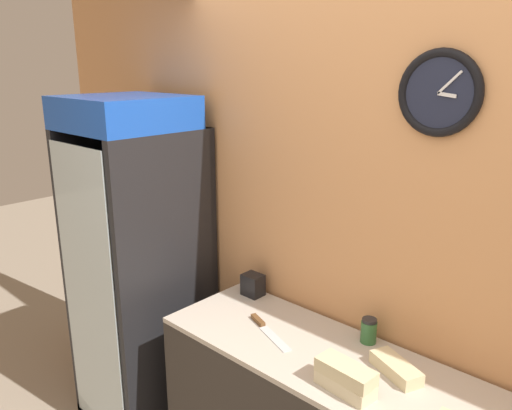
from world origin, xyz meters
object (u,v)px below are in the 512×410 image
(sandwich_stack_bottom, at_px, (345,384))
(sandwich_stack_middle, at_px, (346,371))
(beverage_cooler, at_px, (145,251))
(condiment_jar, at_px, (369,331))
(sandwich_flat_left, at_px, (396,368))
(chefs_knife, at_px, (265,327))
(napkin_dispenser, at_px, (253,285))

(sandwich_stack_bottom, bearing_deg, sandwich_stack_middle, 0.00)
(beverage_cooler, relative_size, condiment_jar, 17.01)
(sandwich_flat_left, bearing_deg, beverage_cooler, -176.55)
(beverage_cooler, bearing_deg, sandwich_flat_left, 3.45)
(sandwich_stack_middle, relative_size, condiment_jar, 2.08)
(beverage_cooler, distance_m, sandwich_flat_left, 1.61)
(sandwich_flat_left, height_order, chefs_knife, sandwich_flat_left)
(beverage_cooler, height_order, condiment_jar, beverage_cooler)
(sandwich_stack_middle, bearing_deg, napkin_dispenser, 156.43)
(chefs_knife, relative_size, condiment_jar, 2.89)
(napkin_dispenser, bearing_deg, sandwich_stack_bottom, -23.57)
(sandwich_stack_middle, bearing_deg, chefs_knife, 165.97)
(beverage_cooler, distance_m, napkin_dispenser, 0.72)
(beverage_cooler, distance_m, chefs_knife, 0.97)
(beverage_cooler, height_order, napkin_dispenser, beverage_cooler)
(beverage_cooler, bearing_deg, napkin_dispenser, 18.63)
(sandwich_flat_left, distance_m, chefs_knife, 0.64)
(sandwich_flat_left, bearing_deg, condiment_jar, 146.48)
(napkin_dispenser, bearing_deg, sandwich_flat_left, -8.04)
(condiment_jar, bearing_deg, beverage_cooler, -170.37)
(sandwich_stack_bottom, bearing_deg, sandwich_flat_left, 67.92)
(sandwich_stack_middle, height_order, sandwich_flat_left, sandwich_stack_middle)
(chefs_knife, bearing_deg, condiment_jar, 28.95)
(sandwich_stack_middle, distance_m, chefs_knife, 0.56)
(sandwich_stack_middle, distance_m, sandwich_flat_left, 0.26)
(beverage_cooler, bearing_deg, sandwich_stack_bottom, -5.15)
(beverage_cooler, xyz_separation_m, sandwich_stack_bottom, (1.51, -0.14, -0.12))
(beverage_cooler, height_order, chefs_knife, beverage_cooler)
(sandwich_flat_left, bearing_deg, sandwich_stack_bottom, -112.08)
(beverage_cooler, xyz_separation_m, chefs_knife, (0.96, -0.00, -0.14))
(beverage_cooler, xyz_separation_m, napkin_dispenser, (0.67, 0.23, -0.08))
(sandwich_stack_middle, bearing_deg, condiment_jar, 107.40)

